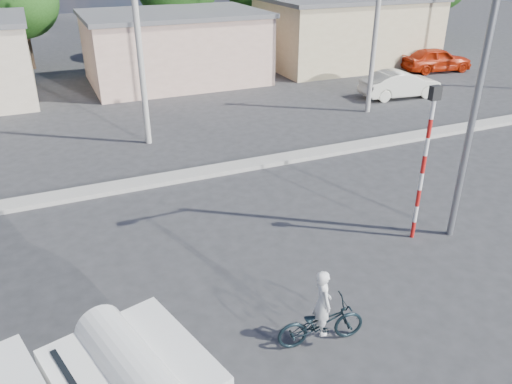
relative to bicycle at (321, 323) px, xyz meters
name	(u,v)px	position (x,y,z in m)	size (l,w,h in m)	color
ground_plane	(345,295)	(1.33, 1.09, -0.49)	(120.00, 120.00, 0.00)	#2C2C2F
median	(227,168)	(1.33, 9.09, -0.41)	(40.00, 0.80, 0.16)	#99968E
bicycle	(321,323)	(0.00, 0.00, 0.00)	(0.65, 1.87, 0.98)	black
cyclist	(322,314)	(0.00, 0.00, 0.25)	(0.54, 0.35, 1.48)	white
car_cream	(400,84)	(13.44, 14.62, 0.23)	(1.52, 4.35, 1.43)	silver
car_red	(437,59)	(19.57, 18.71, 0.28)	(1.83, 4.55, 1.55)	#B02308
traffic_pole	(426,152)	(4.53, 2.59, 2.10)	(0.28, 0.18, 4.36)	red
streetlight	(479,60)	(5.47, 2.29, 4.47)	(2.34, 0.22, 9.00)	slate
building_row	(160,46)	(2.43, 23.09, 1.64)	(37.80, 7.30, 4.44)	#BEAC90
utility_poles	(263,35)	(4.58, 13.09, 3.58)	(35.40, 0.24, 8.00)	#99968E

